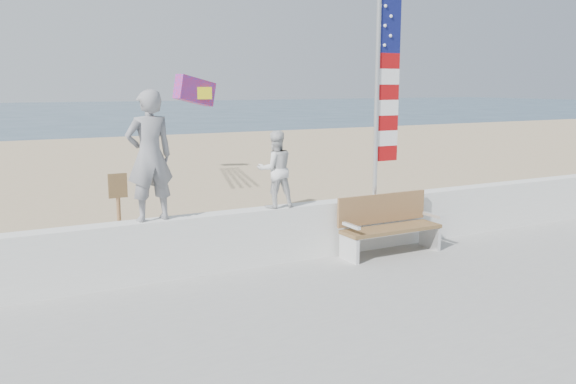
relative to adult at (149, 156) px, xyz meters
name	(u,v)px	position (x,y,z in m)	size (l,w,h in m)	color
ground	(338,312)	(1.94, -2.00, -2.02)	(220.00, 220.00, 0.00)	#2C4458
sand	(152,200)	(1.94, 7.00, -1.98)	(90.00, 40.00, 0.08)	tan
seawall	(271,235)	(1.94, 0.00, -1.39)	(30.00, 0.35, 0.90)	silver
adult	(149,156)	(0.00, 0.00, 0.00)	(0.69, 0.45, 1.88)	gray
child	(275,169)	(2.02, 0.00, -0.32)	(0.60, 0.47, 1.23)	silver
bench	(388,224)	(3.93, -0.45, -1.33)	(1.80, 0.57, 1.00)	brown
flag	(383,86)	(4.09, 0.00, 0.97)	(0.50, 0.08, 3.50)	silver
parafoil_kite	(196,91)	(1.91, 3.32, 0.88)	(0.98, 0.56, 0.65)	#FF1F1C
sign	(119,208)	(-0.07, 1.83, -1.08)	(0.32, 0.07, 1.46)	olive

